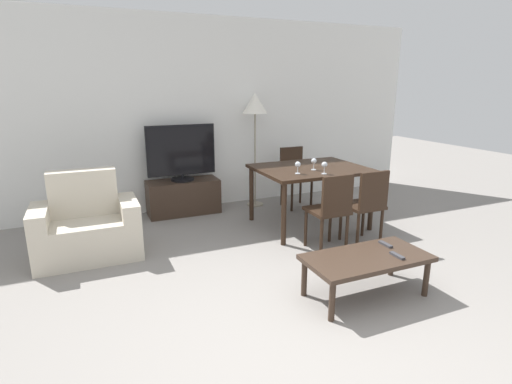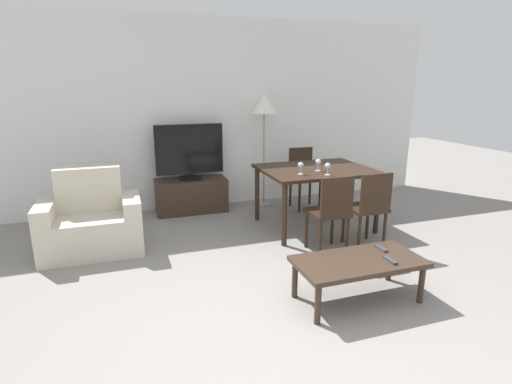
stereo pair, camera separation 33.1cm
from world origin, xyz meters
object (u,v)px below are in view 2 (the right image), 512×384
(coffee_table, at_px, (359,264))
(floor_lamp, at_px, (264,108))
(tv, at_px, (190,152))
(wine_glass_left, at_px, (301,166))
(remote_secondary, at_px, (390,260))
(wine_glass_center, at_px, (318,163))
(dining_chair_far, at_px, (303,174))
(remote_primary, at_px, (381,248))
(dining_chair_near, at_px, (331,210))
(tv_stand, at_px, (191,195))
(armchair, at_px, (91,223))
(wine_glass_right, at_px, (328,167))
(dining_table, at_px, (315,174))
(dining_chair_near_right, at_px, (369,205))

(coffee_table, bearing_deg, floor_lamp, 86.15)
(coffee_table, relative_size, floor_lamp, 0.65)
(tv, height_order, wine_glass_left, tv)
(remote_secondary, height_order, wine_glass_center, wine_glass_center)
(dining_chair_far, relative_size, wine_glass_center, 6.01)
(remote_secondary, bearing_deg, remote_primary, 71.60)
(dining_chair_near, bearing_deg, tv_stand, 120.28)
(coffee_table, bearing_deg, armchair, 139.67)
(wine_glass_center, bearing_deg, remote_primary, -95.17)
(tv, xyz_separation_m, remote_primary, (1.20, -2.77, -0.48))
(floor_lamp, xyz_separation_m, wine_glass_left, (-0.04, -1.35, -0.58))
(remote_secondary, distance_m, wine_glass_right, 1.57)
(dining_chair_far, distance_m, wine_glass_right, 1.32)
(remote_primary, xyz_separation_m, remote_secondary, (-0.08, -0.23, 0.00))
(coffee_table, xyz_separation_m, dining_table, (0.49, 1.77, 0.36))
(dining_table, xyz_separation_m, dining_chair_near_right, (0.24, -0.83, -0.19))
(tv, distance_m, dining_table, 1.79)
(armchair, distance_m, wine_glass_center, 2.67)
(coffee_table, bearing_deg, wine_glass_center, 74.83)
(armchair, relative_size, dining_table, 0.77)
(tv_stand, height_order, remote_primary, tv_stand)
(tv, distance_m, floor_lamp, 1.24)
(coffee_table, bearing_deg, remote_primary, 21.58)
(dining_chair_near, bearing_deg, tv, 120.32)
(wine_glass_left, distance_m, wine_glass_right, 0.31)
(coffee_table, relative_size, wine_glass_center, 7.36)
(tv_stand, bearing_deg, tv, -90.00)
(dining_chair_far, bearing_deg, floor_lamp, 154.66)
(tv_stand, distance_m, dining_table, 1.84)
(dining_chair_near_right, bearing_deg, wine_glass_left, 135.10)
(coffee_table, distance_m, remote_primary, 0.33)
(floor_lamp, xyz_separation_m, remote_primary, (0.11, -2.73, -1.07))
(tv, height_order, dining_table, tv)
(tv, distance_m, remote_primary, 3.06)
(dining_chair_near_right, bearing_deg, remote_secondary, -115.48)
(dining_chair_near, xyz_separation_m, wine_glass_right, (0.18, 0.43, 0.37))
(coffee_table, height_order, remote_primary, remote_primary)
(dining_table, distance_m, floor_lamp, 1.36)
(floor_lamp, bearing_deg, dining_table, -74.81)
(wine_glass_center, bearing_deg, floor_lamp, 101.08)
(tv_stand, height_order, dining_chair_far, dining_chair_far)
(wine_glass_right, bearing_deg, dining_table, 81.89)
(dining_chair_near, distance_m, wine_glass_left, 0.68)
(tv, relative_size, coffee_table, 0.88)
(remote_secondary, bearing_deg, tv_stand, 110.39)
(dining_table, distance_m, dining_chair_far, 0.89)
(dining_table, bearing_deg, remote_primary, -96.43)
(remote_secondary, xyz_separation_m, wine_glass_left, (-0.07, 1.61, 0.49))
(dining_table, xyz_separation_m, remote_primary, (-0.19, -1.65, -0.30))
(coffee_table, distance_m, dining_chair_near, 0.98)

